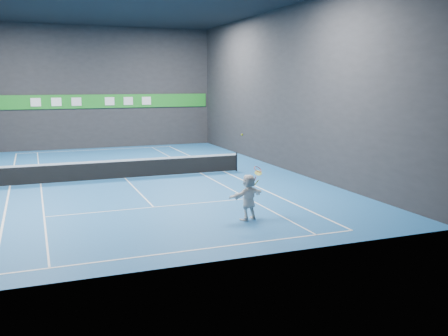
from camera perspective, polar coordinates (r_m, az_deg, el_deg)
name	(u,v)px	position (r m, az deg, el deg)	size (l,w,h in m)	color
ground	(125,179)	(26.20, -11.21, -1.19)	(26.00, 26.00, 0.00)	#1B5796
wall_back	(92,88)	(38.62, -14.81, 8.86)	(18.00, 0.10, 9.00)	#232326
wall_front	(207,98)	(13.11, -1.90, 8.03)	(18.00, 0.10, 9.00)	#232326
wall_right	(283,89)	(28.65, 6.72, 8.91)	(0.10, 26.00, 9.00)	#232326
baseline_near	(196,250)	(14.98, -3.21, -9.32)	(10.98, 0.08, 0.01)	white
baseline_far	(97,150)	(37.83, -14.32, 2.03)	(10.98, 0.08, 0.01)	white
sideline_doubles_left	(10,186)	(25.87, -23.27, -1.94)	(0.08, 23.78, 0.01)	white
sideline_doubles_right	(225,172)	(27.64, 0.07, -0.43)	(0.08, 23.78, 0.01)	white
sideline_singles_left	(41,184)	(25.85, -20.22, -1.76)	(0.06, 23.78, 0.01)	white
sideline_singles_right	(201,173)	(27.18, -2.65, -0.62)	(0.06, 23.78, 0.01)	white
service_line_near	(154,207)	(20.06, -8.04, -4.45)	(8.23, 0.06, 0.01)	white
service_line_far	(108,161)	(32.44, -13.16, 0.83)	(8.23, 0.06, 0.01)	white
center_service_line	(125,179)	(26.20, -11.21, -1.19)	(0.06, 12.80, 0.01)	white
player	(249,197)	(17.93, 2.82, -3.34)	(1.55, 0.49, 1.67)	silver
tennis_ball	(242,135)	(17.42, 2.07, 3.83)	(0.07, 0.07, 0.07)	yellow
tennis_net	(125,168)	(26.11, -11.25, -0.03)	(12.50, 0.10, 1.07)	black
sponsor_banner	(93,101)	(38.58, -14.73, 7.37)	(17.64, 0.11, 1.00)	#1C8323
tennis_racket	(258,172)	(17.94, 3.86, -0.42)	(0.42, 0.37, 0.71)	red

